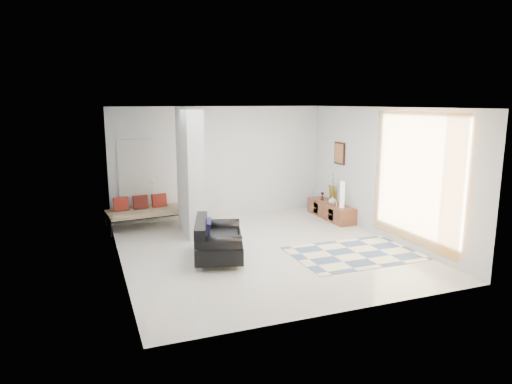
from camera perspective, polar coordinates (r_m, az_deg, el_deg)
name	(u,v)px	position (r m, az deg, el deg)	size (l,w,h in m)	color
floor	(264,249)	(9.23, 0.96, -7.14)	(6.00, 6.00, 0.00)	silver
ceiling	(264,108)	(8.77, 1.02, 10.51)	(6.00, 6.00, 0.00)	white
wall_back	(220,162)	(11.70, -4.51, 3.76)	(6.00, 6.00, 0.00)	silver
wall_front	(347,215)	(6.27, 11.27, -2.88)	(6.00, 6.00, 0.00)	silver
wall_left	(117,190)	(8.29, -16.95, 0.25)	(6.00, 6.00, 0.00)	silver
wall_right	(382,173)	(10.23, 15.44, 2.33)	(6.00, 6.00, 0.00)	silver
partition_column	(190,172)	(10.09, -8.25, 2.50)	(0.35, 1.20, 2.80)	silver
hallway_door	(137,182)	(11.31, -14.68, 1.23)	(0.85, 0.06, 2.04)	silver
curtain	(415,179)	(9.28, 19.23, 1.56)	(2.55, 2.55, 0.00)	gold
wall_art	(340,153)	(11.58, 10.41, 4.78)	(0.04, 0.45, 0.55)	#311A0D
media_console	(331,210)	(11.73, 9.32, -2.27)	(0.45, 1.72, 0.80)	brown
loveseat	(216,241)	(8.59, -5.04, -6.08)	(1.22, 1.63, 0.76)	silver
daybed	(148,210)	(10.97, -13.33, -2.25)	(2.01, 1.01, 0.77)	black
area_rug	(357,253)	(9.19, 12.48, -7.46)	(2.52, 1.68, 0.01)	beige
cylinder_lamp	(342,195)	(11.15, 10.74, -0.32)	(0.12, 0.12, 0.64)	silver
bronze_figurine	(322,196)	(11.95, 8.29, -0.51)	(0.11, 0.11, 0.21)	#2F2215
vase	(332,200)	(11.51, 9.53, -1.01)	(0.20, 0.20, 0.21)	silver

